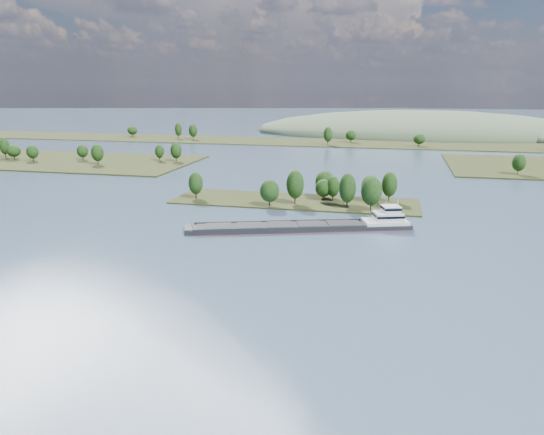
# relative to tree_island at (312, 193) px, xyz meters

# --- Properties ---
(ground) EXTENTS (1800.00, 1800.00, 0.00)m
(ground) POSITION_rel_tree_island_xyz_m (-7.39, -58.84, -4.24)
(ground) COLOR #324256
(ground) RESTS_ON ground
(tree_island) EXTENTS (100.00, 31.13, 14.88)m
(tree_island) POSITION_rel_tree_island_xyz_m (0.00, 0.00, 0.00)
(tree_island) COLOR #282F15
(tree_island) RESTS_ON ground
(back_shoreline) EXTENTS (900.00, 60.00, 15.73)m
(back_shoreline) POSITION_rel_tree_island_xyz_m (2.38, 220.85, -3.51)
(back_shoreline) COLOR #282F15
(back_shoreline) RESTS_ON ground
(hill_west) EXTENTS (320.00, 160.00, 44.00)m
(hill_west) POSITION_rel_tree_island_xyz_m (52.61, 321.16, -4.24)
(hill_west) COLOR #475B3E
(hill_west) RESTS_ON ground
(cargo_barge) EXTENTS (74.42, 32.18, 10.21)m
(cargo_barge) POSITION_rel_tree_island_xyz_m (7.07, -37.88, -2.95)
(cargo_barge) COLOR black
(cargo_barge) RESTS_ON ground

